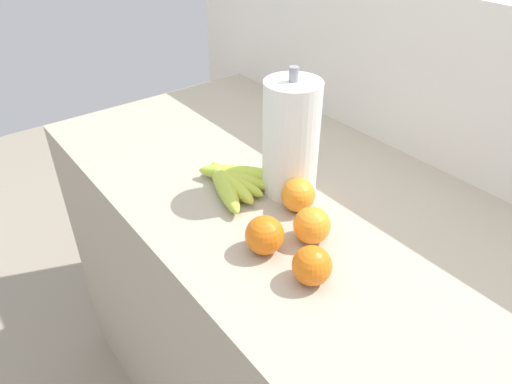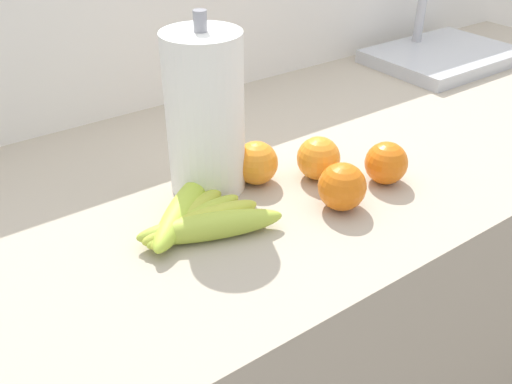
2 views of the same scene
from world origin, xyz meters
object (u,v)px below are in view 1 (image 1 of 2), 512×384
Objects in this scene: paper_towel_roll at (291,139)px; orange_back_right at (298,195)px; banana_bunch at (234,180)px; orange_right at (312,266)px; orange_back_left at (312,225)px; orange_far_right at (265,235)px.

orange_back_right is at bearing -27.31° from paper_towel_roll.
orange_right is (0.32, -0.06, 0.02)m from banana_bunch.
orange_back_right is at bearing 21.54° from banana_bunch.
paper_towel_roll is at bearing 152.78° from orange_back_left.
banana_bunch is at bearing -129.55° from paper_towel_roll.
orange_right is at bearing -35.29° from orange_back_right.
paper_towel_roll reaches higher than orange_back_right.
orange_right is (0.11, 0.02, -0.00)m from orange_far_right.
orange_back_right is (-0.09, 0.05, -0.00)m from orange_back_left.
orange_far_right is 1.05× the size of orange_right.
orange_back_left is at bearing -27.22° from paper_towel_roll.
paper_towel_roll is (-0.07, 0.04, 0.09)m from orange_back_right.
orange_right is 0.31m from paper_towel_roll.
orange_back_left is (0.24, 0.01, 0.02)m from banana_bunch.
paper_towel_roll reaches higher than orange_back_left.
orange_right is 0.98× the size of orange_back_right.
orange_back_right reaches higher than banana_bunch.
orange_back_right is 0.12m from paper_towel_roll.
banana_bunch is 2.93× the size of orange_back_right.
paper_towel_roll is at bearing 152.69° from orange_back_right.
orange_far_right is 0.15m from orange_back_right.
orange_back_left reaches higher than banana_bunch.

